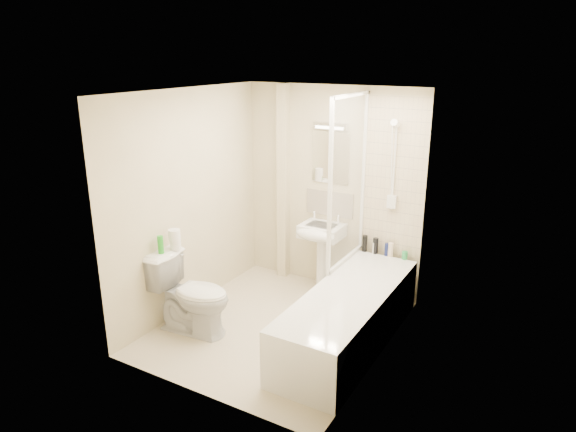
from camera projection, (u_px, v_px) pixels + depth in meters
The scene contains 25 objects.
floor at pixel (277, 328), 5.34m from camera, with size 2.50×2.50×0.00m, color beige.
wall_back at pixel (332, 190), 6.01m from camera, with size 2.20×0.02×2.40m, color beige.
wall_left at pixel (189, 202), 5.50m from camera, with size 0.02×2.50×2.40m, color beige.
wall_right at pixel (385, 238), 4.46m from camera, with size 0.02×2.50×2.40m, color beige.
ceiling at pixel (276, 92), 4.61m from camera, with size 2.20×2.50×0.02m, color white.
tile_back at pixel (394, 179), 5.58m from camera, with size 0.70×0.01×1.75m, color beige.
tile_right at pixel (389, 210), 4.48m from camera, with size 0.01×2.10×1.75m, color beige.
pipe_boxing at pixel (283, 184), 6.25m from camera, with size 0.12×0.12×2.40m, color beige.
splashback at pixel (330, 204), 6.06m from camera, with size 0.60×0.01×0.30m, color beige.
mirror at pixel (331, 158), 5.89m from camera, with size 0.46×0.01×0.60m, color white.
strip_light at pixel (331, 126), 5.76m from camera, with size 0.42×0.07×0.07m, color silver.
bathtub at pixel (349, 316), 4.99m from camera, with size 0.70×2.10×0.55m.
shower_screen at pixel (348, 181), 5.37m from camera, with size 0.04×0.92×1.80m.
shower_fixture at pixel (393, 169), 5.50m from camera, with size 0.10×0.16×0.99m.
pedestal_sink at pixel (320, 239), 5.99m from camera, with size 0.48×0.46×0.94m.
bottle_black_a at pixel (365, 243), 5.88m from camera, with size 0.06×0.06×0.19m, color black.
bottle_white_a at pixel (375, 248), 5.83m from camera, with size 0.06×0.06×0.13m, color white.
bottle_black_b at pixel (376, 246), 5.82m from camera, with size 0.06×0.06×0.18m, color black.
bottle_blue at pixel (387, 249), 5.76m from camera, with size 0.05×0.05×0.15m, color #121C52.
bottle_cream at pixel (391, 250), 5.74m from camera, with size 0.06×0.06×0.16m, color beige.
bottle_green at pixel (405, 255), 5.67m from camera, with size 0.06×0.06×0.09m, color green.
toilet at pixel (192, 294), 5.17m from camera, with size 0.85×0.54×0.82m, color white.
toilet_roll_lower at pixel (176, 244), 5.21m from camera, with size 0.11×0.11×0.10m, color white.
toilet_roll_upper at pixel (174, 235), 5.17m from camera, with size 0.12×0.12×0.11m, color white.
green_bottle at pixel (161, 245), 5.09m from camera, with size 0.06×0.06×0.18m, color green.
Camera 1 is at (2.45, -4.05, 2.74)m, focal length 32.00 mm.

